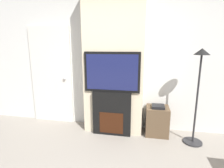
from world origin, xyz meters
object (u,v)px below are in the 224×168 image
Objects in this scene: media_stand at (157,120)px; television at (112,72)px; fireplace at (112,113)px; floor_lamp at (199,83)px.

television is at bearing -169.23° from media_stand.
television is at bearing -90.00° from fireplace.
television is 1.22m from media_stand.
television reaches higher than fireplace.
floor_lamp is 0.99m from media_stand.
television is (0.00, -0.00, 0.76)m from fireplace.
media_stand is at bearing 161.05° from floor_lamp.
fireplace is 0.84m from media_stand.
fireplace is 0.76m from television.
floor_lamp reaches higher than television.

